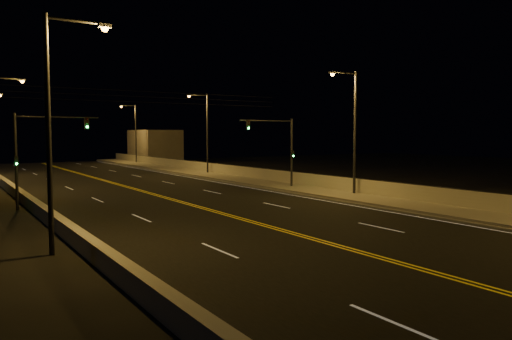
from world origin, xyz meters
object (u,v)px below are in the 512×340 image
streetlight_4 (56,117)px  traffic_signal_right (282,145)px  traffic_signal_left (34,148)px  streetlight_2 (205,128)px  streetlight_3 (134,130)px  streetlight_1 (352,125)px

streetlight_4 → traffic_signal_right: (19.90, 13.25, -1.51)m
traffic_signal_left → streetlight_4: bearing=-94.9°
streetlight_2 → streetlight_3: 24.19m
traffic_signal_left → streetlight_1: bearing=-18.0°
streetlight_1 → streetlight_4: same height
streetlight_2 → traffic_signal_right: (-1.54, -17.01, -1.51)m
streetlight_1 → streetlight_4: bearing=-162.8°
streetlight_1 → streetlight_2: (0.00, 23.61, 0.00)m
streetlight_2 → traffic_signal_right: size_ratio=1.55×
streetlight_1 → traffic_signal_right: streetlight_1 is taller
streetlight_3 → traffic_signal_right: (-1.54, -41.21, -1.51)m
streetlight_2 → streetlight_3: bearing=90.0°
streetlight_3 → streetlight_1: bearing=-90.0°
streetlight_4 → traffic_signal_left: streetlight_4 is taller
streetlight_2 → traffic_signal_left: bearing=-140.0°
streetlight_1 → streetlight_4: size_ratio=1.00×
streetlight_3 → traffic_signal_right: streetlight_3 is taller
streetlight_3 → traffic_signal_left: bearing=-116.2°
streetlight_1 → streetlight_2: bearing=90.0°
streetlight_3 → streetlight_4: bearing=-111.5°
traffic_signal_right → traffic_signal_left: (-18.75, 0.00, 0.00)m
streetlight_1 → traffic_signal_left: size_ratio=1.55×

